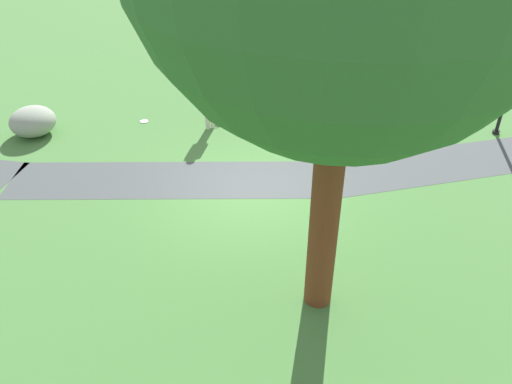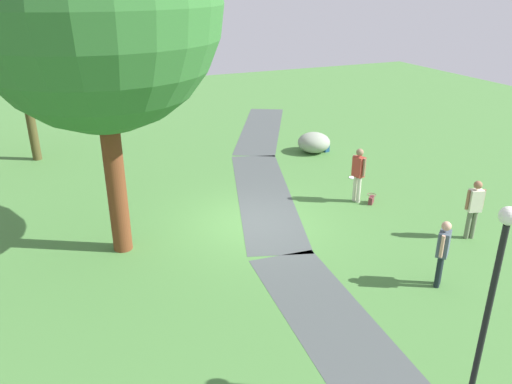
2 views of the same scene
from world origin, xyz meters
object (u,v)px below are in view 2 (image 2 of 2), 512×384
(lawn_boulder, at_px, (314,143))
(frisbee_on_grass, at_px, (352,178))
(man_near_boulder, at_px, (474,206))
(woman_with_handbag, at_px, (358,171))
(passerby_on_path, at_px, (443,249))
(lamp_post, at_px, (492,291))
(backpack_by_boulder, at_px, (326,147))
(large_shade_tree, at_px, (95,6))
(young_tree_near_path, at_px, (20,61))
(handbag_on_grass, at_px, (371,199))

(lawn_boulder, bearing_deg, frisbee_on_grass, 177.58)
(man_near_boulder, height_order, frisbee_on_grass, man_near_boulder)
(woman_with_handbag, distance_m, passerby_on_path, 4.94)
(lawn_boulder, height_order, passerby_on_path, passerby_on_path)
(lamp_post, relative_size, backpack_by_boulder, 9.16)
(large_shade_tree, xyz_separation_m, frisbee_on_grass, (1.99, -8.50, -6.08))
(young_tree_near_path, bearing_deg, backpack_by_boulder, -108.19)
(large_shade_tree, bearing_deg, handbag_on_grass, -91.12)
(handbag_on_grass, distance_m, backpack_by_boulder, 5.34)
(passerby_on_path, bearing_deg, young_tree_near_path, 32.27)
(large_shade_tree, distance_m, passerby_on_path, 9.50)
(man_near_boulder, xyz_separation_m, backpack_by_boulder, (8.18, -0.22, -0.79))
(woman_with_handbag, distance_m, man_near_boulder, 3.65)
(lamp_post, height_order, frisbee_on_grass, lamp_post)
(lamp_post, xyz_separation_m, backpack_by_boulder, (12.70, -4.66, -2.06))
(lamp_post, relative_size, lawn_boulder, 2.13)
(lamp_post, height_order, backpack_by_boulder, lamp_post)
(lamp_post, relative_size, woman_with_handbag, 2.05)
(backpack_by_boulder, bearing_deg, lamp_post, 159.87)
(handbag_on_grass, bearing_deg, passerby_on_path, 163.78)
(woman_with_handbag, bearing_deg, young_tree_near_path, 47.86)
(large_shade_tree, xyz_separation_m, backpack_by_boulder, (5.01, -9.14, -5.90))
(young_tree_near_path, height_order, backpack_by_boulder, young_tree_near_path)
(lamp_post, distance_m, passerby_on_path, 3.85)
(woman_with_handbag, bearing_deg, handbag_on_grass, -132.41)
(lamp_post, xyz_separation_m, passerby_on_path, (3.02, -2.00, -1.30))
(lamp_post, xyz_separation_m, woman_with_handbag, (7.87, -2.96, -1.21))
(large_shade_tree, bearing_deg, man_near_boulder, -109.54)
(woman_with_handbag, relative_size, handbag_on_grass, 4.64)
(woman_with_handbag, xyz_separation_m, passerby_on_path, (-4.84, 0.96, -0.08))
(young_tree_near_path, distance_m, lawn_boulder, 11.65)
(young_tree_near_path, xyz_separation_m, backpack_by_boulder, (-3.64, -11.07, -3.64))
(man_near_boulder, xyz_separation_m, handbag_on_grass, (3.01, 1.12, -0.85))
(young_tree_near_path, bearing_deg, large_shade_tree, -167.44)
(backpack_by_boulder, bearing_deg, frisbee_on_grass, 168.03)
(passerby_on_path, height_order, handbag_on_grass, passerby_on_path)
(man_near_boulder, bearing_deg, frisbee_on_grass, 4.65)
(woman_with_handbag, bearing_deg, large_shade_tree, 91.34)
(large_shade_tree, distance_m, woman_with_handbag, 8.99)
(handbag_on_grass, relative_size, frisbee_on_grass, 1.52)
(handbag_on_grass, distance_m, frisbee_on_grass, 2.26)
(frisbee_on_grass, bearing_deg, lamp_post, 157.48)
(lamp_post, height_order, handbag_on_grass, lamp_post)
(young_tree_near_path, distance_m, man_near_boulder, 16.29)
(large_shade_tree, relative_size, frisbee_on_grass, 35.44)
(woman_with_handbag, xyz_separation_m, backpack_by_boulder, (4.84, -1.70, -0.85))
(lawn_boulder, relative_size, man_near_boulder, 1.01)
(young_tree_near_path, bearing_deg, handbag_on_grass, -132.15)
(passerby_on_path, bearing_deg, man_near_boulder, -58.34)
(large_shade_tree, distance_m, backpack_by_boulder, 11.98)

